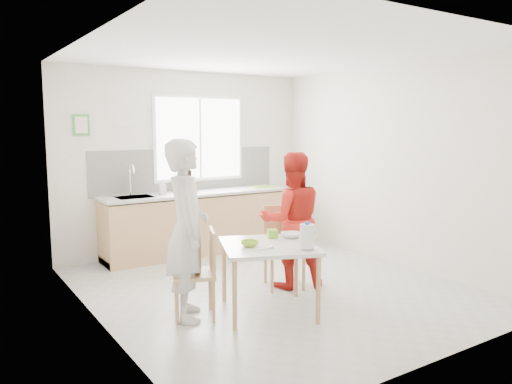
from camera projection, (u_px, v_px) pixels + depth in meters
ground at (272, 287)px, 5.87m from camera, size 4.50×4.50×0.00m
room_shell at (273, 147)px, 5.65m from camera, size 4.50×4.50×4.50m
window at (200, 138)px, 7.60m from camera, size 1.50×0.06×1.30m
backsplash at (188, 170)px, 7.57m from camera, size 3.00×0.02×0.65m
picture_frame at (81, 125)px, 6.63m from camera, size 0.22×0.03×0.28m
kitchen_counter at (197, 225)px, 7.43m from camera, size 2.84×0.64×1.37m
dining_table at (268, 251)px, 5.02m from camera, size 1.19×1.19×0.70m
chair_left at (201, 269)px, 4.91m from camera, size 0.53×0.53×0.88m
chair_far at (283, 242)px, 5.90m from camera, size 0.57×0.57×0.94m
person_white at (187, 230)px, 4.84m from camera, size 0.64×0.76×1.76m
person_red at (292, 220)px, 5.81m from camera, size 0.94×0.85×1.59m
bowl_green at (250, 244)px, 4.92m from camera, size 0.23×0.23×0.05m
bowl_white at (291, 235)px, 5.30m from camera, size 0.28×0.28×0.05m
milk_jug at (307, 236)px, 4.78m from camera, size 0.20×0.14×0.25m
green_box at (272, 234)px, 5.29m from camera, size 0.13×0.13×0.09m
spoon at (265, 249)px, 4.78m from camera, size 0.16×0.02×0.01m
cutting_board at (263, 187)px, 7.94m from camera, size 0.38×0.30×0.01m
wine_bottle_a at (190, 181)px, 7.44m from camera, size 0.07×0.07×0.32m
wine_bottle_b at (179, 182)px, 7.38m from camera, size 0.07×0.07×0.30m
jar_amber at (196, 186)px, 7.41m from camera, size 0.06×0.06×0.16m
soap_bottle at (162, 187)px, 7.12m from camera, size 0.11×0.11×0.21m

